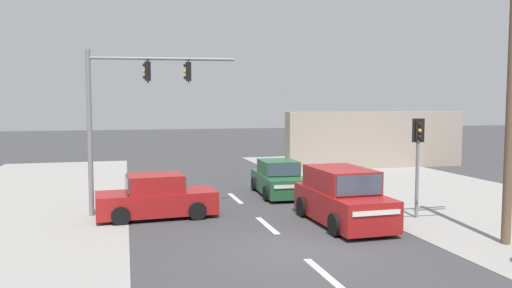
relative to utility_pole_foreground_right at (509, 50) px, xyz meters
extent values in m
plane|color=#3A3A3D|center=(-5.93, 0.95, -5.59)|extent=(140.00, 140.00, 0.00)
cube|color=silver|center=(-5.93, -1.05, -5.58)|extent=(0.20, 2.40, 0.01)
cube|color=silver|center=(-5.93, 3.95, -5.58)|extent=(0.20, 2.40, 0.01)
cube|color=silver|center=(-5.93, 8.95, -5.58)|extent=(0.20, 2.40, 0.01)
cylinder|color=slate|center=(-11.72, 6.88, -2.59)|extent=(0.18, 0.18, 6.00)
cylinder|color=slate|center=(-9.14, 6.57, 0.11)|extent=(5.18, 0.73, 0.11)
cube|color=black|center=(-9.65, 6.63, -0.34)|extent=(0.23, 0.28, 0.68)
cube|color=black|center=(-9.65, 6.63, -0.34)|extent=(0.09, 0.44, 0.84)
sphere|color=black|center=(-9.77, 6.65, -0.12)|extent=(0.13, 0.13, 0.13)
sphere|color=orange|center=(-9.77, 6.65, -0.34)|extent=(0.13, 0.13, 0.13)
sphere|color=black|center=(-9.77, 6.65, -0.56)|extent=(0.13, 0.13, 0.13)
cube|color=black|center=(-8.21, 6.46, -0.34)|extent=(0.23, 0.28, 0.68)
cube|color=black|center=(-8.21, 6.46, -0.34)|extent=(0.09, 0.44, 0.84)
sphere|color=black|center=(-8.33, 6.47, -0.12)|extent=(0.13, 0.13, 0.13)
sphere|color=orange|center=(-8.33, 6.47, -0.34)|extent=(0.13, 0.13, 0.13)
sphere|color=black|center=(-8.33, 6.47, -0.56)|extent=(0.13, 0.13, 0.13)
cylinder|color=slate|center=(-0.49, 3.62, -4.19)|extent=(0.12, 0.12, 2.80)
cube|color=black|center=(-0.49, 3.62, -2.45)|extent=(0.29, 0.23, 0.68)
cube|color=black|center=(-0.49, 3.62, -2.45)|extent=(0.44, 0.10, 0.84)
sphere|color=black|center=(-0.51, 3.50, -2.23)|extent=(0.13, 0.13, 0.13)
sphere|color=orange|center=(-0.51, 3.50, -2.45)|extent=(0.13, 0.13, 0.13)
sphere|color=black|center=(-0.51, 3.50, -2.67)|extent=(0.13, 0.13, 0.13)
cube|color=#A39384|center=(5.07, 16.95, -3.79)|extent=(12.00, 1.00, 3.60)
cube|color=#235633|center=(-3.88, 9.28, -5.05)|extent=(1.93, 4.29, 0.80)
cube|color=#235633|center=(-3.88, 9.33, -4.34)|extent=(1.66, 1.98, 0.62)
cube|color=#384756|center=(-3.93, 8.37, -4.34)|extent=(1.44, 0.14, 0.53)
cube|color=#384756|center=(-3.82, 10.30, -4.34)|extent=(1.41, 0.14, 0.50)
cube|color=white|center=(-3.99, 7.17, -4.87)|extent=(1.45, 0.12, 0.14)
cylinder|color=black|center=(-3.10, 7.94, -5.27)|extent=(0.22, 0.65, 0.64)
cylinder|color=black|center=(-4.80, 8.03, -5.27)|extent=(0.22, 0.65, 0.64)
cylinder|color=black|center=(-2.96, 10.54, -5.27)|extent=(0.22, 0.65, 0.64)
cylinder|color=black|center=(-4.66, 10.63, -5.27)|extent=(0.22, 0.65, 0.64)
cube|color=maroon|center=(-9.44, 6.10, -5.05)|extent=(4.30, 1.96, 0.80)
cube|color=maroon|center=(-9.49, 6.10, -4.34)|extent=(1.99, 1.68, 0.62)
cube|color=#384756|center=(-8.52, 6.16, -4.34)|extent=(0.15, 1.44, 0.53)
cube|color=#384756|center=(-10.46, 6.04, -4.34)|extent=(0.15, 1.41, 0.50)
cube|color=white|center=(-7.32, 6.23, -4.87)|extent=(0.13, 1.44, 0.14)
cylinder|color=black|center=(-8.19, 7.03, -5.27)|extent=(0.65, 0.23, 0.64)
cylinder|color=black|center=(-8.09, 5.33, -5.27)|extent=(0.65, 0.23, 0.64)
cylinder|color=black|center=(-10.79, 6.87, -5.27)|extent=(0.65, 0.23, 0.64)
cylinder|color=black|center=(-10.69, 5.17, -5.27)|extent=(0.65, 0.23, 0.64)
cube|color=maroon|center=(-3.40, 3.48, -4.95)|extent=(1.92, 4.53, 1.00)
cube|color=maroon|center=(-3.41, 3.68, -4.07)|extent=(1.77, 2.73, 0.76)
cube|color=#384756|center=(-3.38, 2.31, -4.07)|extent=(1.58, 0.09, 0.65)
cube|color=#384756|center=(-3.43, 5.05, -4.07)|extent=(1.55, 0.09, 0.61)
cube|color=white|center=(-3.36, 1.21, -4.73)|extent=(1.56, 0.07, 0.14)
cylinder|color=black|center=(-2.46, 2.10, -5.23)|extent=(0.23, 0.72, 0.72)
cylinder|color=black|center=(-4.30, 2.07, -5.23)|extent=(0.23, 0.72, 0.72)
cylinder|color=black|center=(-2.51, 4.89, -5.23)|extent=(0.23, 0.72, 0.72)
cylinder|color=black|center=(-4.35, 4.86, -5.23)|extent=(0.23, 0.72, 0.72)
camera|label=1|loc=(-10.47, -11.88, -1.54)|focal=35.00mm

